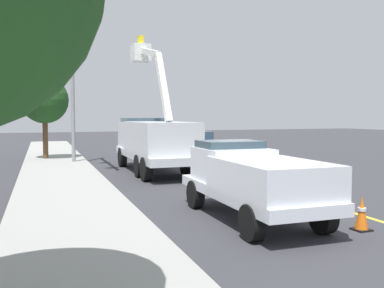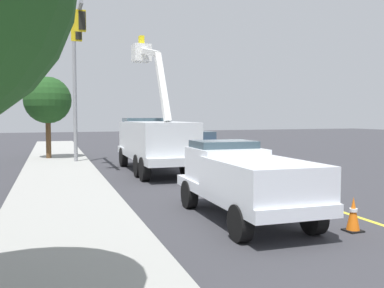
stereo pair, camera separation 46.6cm
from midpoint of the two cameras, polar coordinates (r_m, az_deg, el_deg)
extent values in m
plane|color=#38383D|center=(19.90, 6.46, -4.36)|extent=(120.00, 120.00, 0.00)
cube|color=#9E9E99|center=(18.11, -16.24, -5.10)|extent=(60.10, 6.41, 0.12)
cube|color=yellow|center=(19.90, 6.46, -4.35)|extent=(49.95, 2.50, 0.01)
cube|color=silver|center=(21.39, -4.31, -1.36)|extent=(8.31, 2.88, 0.36)
cube|color=silver|center=(23.88, -5.84, 1.02)|extent=(2.73, 2.47, 1.60)
cube|color=#384C56|center=(24.06, -5.95, 2.70)|extent=(1.90, 2.18, 0.64)
cube|color=silver|center=(20.38, -3.66, 0.42)|extent=(5.36, 2.74, 1.80)
cube|color=white|center=(19.66, -3.28, 7.64)|extent=(1.73, 0.32, 3.25)
cube|color=white|center=(21.87, -5.13, 12.09)|extent=(2.84, 0.34, 0.84)
cube|color=white|center=(23.21, -6.16, 11.93)|extent=(0.90, 0.90, 0.90)
cube|color=yellow|center=(23.30, -6.17, 13.39)|extent=(0.36, 0.24, 0.60)
cylinder|color=black|center=(23.99, -8.57, -1.75)|extent=(1.05, 0.39, 1.04)
cylinder|color=black|center=(24.47, -3.37, -1.61)|extent=(1.05, 0.39, 1.04)
cylinder|color=black|center=(19.74, -6.45, -2.90)|extent=(1.05, 0.39, 1.04)
cylinder|color=black|center=(20.32, -0.22, -2.69)|extent=(1.05, 0.39, 1.04)
cylinder|color=black|center=(18.47, -5.61, -3.36)|extent=(1.05, 0.39, 1.04)
cylinder|color=black|center=(19.08, 1.00, -3.11)|extent=(1.05, 0.39, 1.04)
cube|color=white|center=(11.72, 8.03, -6.35)|extent=(5.69, 2.36, 0.30)
cube|color=white|center=(12.74, 5.60, -3.02)|extent=(2.10, 2.02, 1.10)
cube|color=#384C56|center=(12.88, 5.25, -0.80)|extent=(1.43, 1.82, 0.56)
cube|color=white|center=(10.77, 10.43, -5.11)|extent=(3.45, 2.26, 1.10)
cylinder|color=black|center=(13.10, 0.67, -6.71)|extent=(0.85, 0.34, 0.84)
cylinder|color=black|center=(13.82, 8.15, -6.20)|extent=(0.85, 0.34, 0.84)
cylinder|color=black|center=(9.75, 7.83, -10.39)|extent=(0.85, 0.34, 0.84)
cylinder|color=black|center=(10.70, 17.08, -9.25)|extent=(0.85, 0.34, 0.84)
cube|color=navy|center=(31.49, 1.24, 0.08)|extent=(4.88, 2.12, 0.70)
cube|color=#384C56|center=(31.60, 1.15, 1.19)|extent=(3.53, 1.83, 0.60)
cylinder|color=black|center=(30.31, 3.79, -0.92)|extent=(0.69, 0.27, 0.68)
cylinder|color=black|center=(29.71, 0.73, -1.00)|extent=(0.69, 0.27, 0.68)
cylinder|color=black|center=(33.35, 1.69, -0.49)|extent=(0.69, 0.27, 0.68)
cylinder|color=black|center=(32.80, -1.12, -0.56)|extent=(0.69, 0.27, 0.68)
cube|color=black|center=(11.38, 21.75, -10.65)|extent=(0.40, 0.40, 0.04)
cone|color=orange|center=(11.28, 21.80, -8.57)|extent=(0.32, 0.32, 0.81)
cylinder|color=white|center=(11.26, 21.81, -8.17)|extent=(0.20, 0.20, 0.08)
cube|color=black|center=(25.47, -2.82, -2.52)|extent=(0.40, 0.40, 0.04)
cone|color=orange|center=(25.43, -2.82, -1.72)|extent=(0.32, 0.32, 0.67)
cylinder|color=white|center=(25.43, -2.82, -1.57)|extent=(0.20, 0.20, 0.08)
cylinder|color=gray|center=(26.18, -14.85, 6.84)|extent=(0.22, 0.22, 8.54)
cube|color=gray|center=(23.33, -14.49, 15.93)|extent=(6.72, 0.47, 0.16)
cube|color=gold|center=(23.87, -14.57, 14.29)|extent=(0.15, 0.57, 1.00)
cube|color=black|center=(23.88, -14.33, 14.30)|extent=(0.21, 0.33, 0.84)
cube|color=gold|center=(21.25, -14.09, 15.64)|extent=(0.15, 0.57, 1.00)
cube|color=black|center=(21.25, -13.81, 15.64)|extent=(0.21, 0.33, 0.84)
cylinder|color=brown|center=(28.66, -18.13, 0.73)|extent=(0.32, 0.32, 2.77)
sphere|color=#1E471C|center=(28.64, -18.23, 5.58)|extent=(2.96, 2.96, 2.96)
camera|label=1|loc=(0.23, -89.38, 0.04)|focal=40.06mm
camera|label=2|loc=(0.23, 90.62, -0.04)|focal=40.06mm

